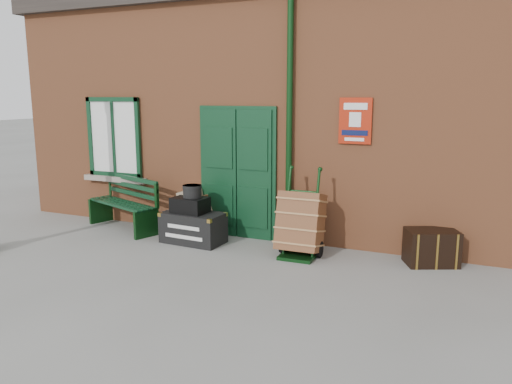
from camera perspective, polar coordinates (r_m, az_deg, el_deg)
The scene contains 10 objects.
ground at distance 7.44m, azimuth -4.92°, elevation -8.14°, with size 80.00×80.00×0.00m, color gray.
station_building at distance 10.23m, azimuth 4.36°, elevation 9.45°, with size 10.30×4.30×4.36m.
bench at distance 9.50m, azimuth -14.69°, elevation -1.11°, with size 1.68×1.02×1.00m.
houdini_trunk at distance 8.43m, azimuth -7.19°, elevation -4.06°, with size 1.02×0.56×0.51m, color black.
strongbox at distance 8.37m, azimuth -7.55°, elevation -1.48°, with size 0.56×0.41×0.26m, color black.
hatbox at distance 8.33m, azimuth -7.30°, elevation 0.09°, with size 0.31×0.31×0.20m, color black.
suitcase_back at distance 8.86m, azimuth -6.97°, elevation -2.24°, with size 0.23×0.57×0.80m, color #9E8868.
suitcase_front at distance 8.78m, azimuth -5.94°, elevation -2.72°, with size 0.21×0.52×0.69m, color #9E8868.
porter_trolley at distance 7.64m, azimuth 5.10°, elevation -3.57°, with size 0.66×0.72×1.34m.
dark_trunk at distance 7.73m, azimuth 19.40°, elevation -5.98°, with size 0.72×0.47×0.52m, color black.
Camera 1 is at (3.39, -6.16, 2.44)m, focal length 35.00 mm.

